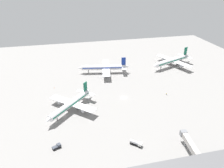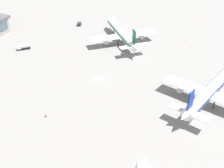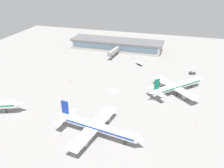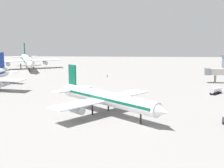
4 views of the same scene
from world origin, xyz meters
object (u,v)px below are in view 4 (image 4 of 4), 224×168
Objects in this scene: fuel_truck at (216,90)px; ground_crew_worker at (107,76)px; airplane_taxiing at (106,98)px; airplane_distant at (27,60)px.

ground_crew_worker is at bearing 90.17° from fuel_truck.
airplane_taxiing reaches higher than fuel_truck.
airplane_distant is at bearing 95.49° from fuel_truck.
fuel_truck is (-67.53, -93.60, -4.05)m from airplane_distant.
airplane_taxiing is at bearing 168.67° from fuel_truck.
ground_crew_worker is (38.14, 43.68, -0.54)m from fuel_truck.
airplane_taxiing is 20.78× the size of ground_crew_worker.
ground_crew_worker is at bearing 37.49° from airplane_distant.
airplane_distant reaches higher than ground_crew_worker.
airplane_distant is 115.49m from fuel_truck.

